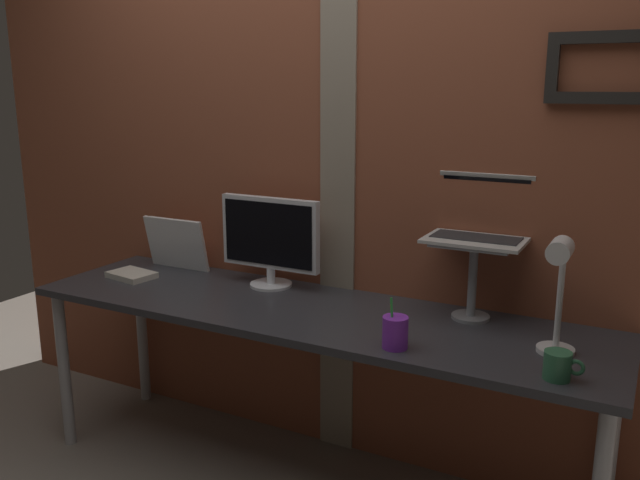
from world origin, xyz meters
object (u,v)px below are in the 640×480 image
at_px(monitor, 270,237).
at_px(desk_lamp, 559,284).
at_px(whiteboard_panel, 176,244).
at_px(coffee_mug, 558,366).
at_px(laptop, 481,220).
at_px(pen_cup, 395,332).

height_order(monitor, desk_lamp, desk_lamp).
distance_m(monitor, whiteboard_panel, 0.54).
bearing_deg(monitor, whiteboard_panel, 177.10).
relative_size(desk_lamp, coffee_mug, 3.38).
height_order(laptop, coffee_mug, laptop).
xyz_separation_m(pen_cup, coffee_mug, (0.51, -0.00, -0.01)).
bearing_deg(coffee_mug, whiteboard_panel, 166.65).
bearing_deg(desk_lamp, coffee_mug, -76.49).
bearing_deg(desk_lamp, pen_cup, -162.02).
distance_m(whiteboard_panel, coffee_mug, 1.81).
relative_size(laptop, pen_cup, 2.07).
xyz_separation_m(whiteboard_panel, pen_cup, (1.25, -0.42, -0.07)).
xyz_separation_m(desk_lamp, coffee_mug, (0.04, -0.15, -0.20)).
bearing_deg(pen_cup, coffee_mug, -0.00).
height_order(monitor, laptop, laptop).
bearing_deg(whiteboard_panel, pen_cup, -18.45).
bearing_deg(pen_cup, laptop, 73.02).
bearing_deg(pen_cup, desk_lamp, 17.98).
bearing_deg(whiteboard_panel, laptop, 2.22).
xyz_separation_m(monitor, laptop, (0.86, 0.08, 0.14)).
bearing_deg(coffee_mug, pen_cup, 180.00).
relative_size(whiteboard_panel, coffee_mug, 2.80).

